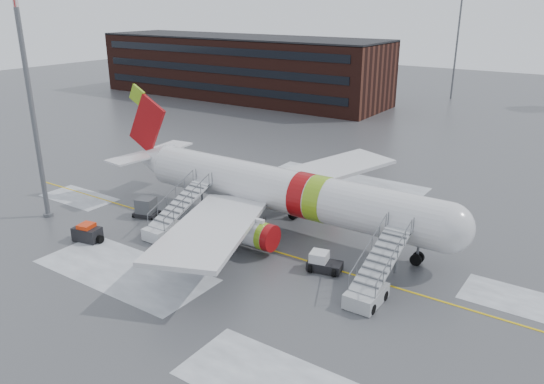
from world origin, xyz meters
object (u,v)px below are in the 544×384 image
Objects in this scene: airstair_fwd at (371,284)px; airstair_aft at (170,222)px; uld_container at (146,208)px; baggage_tractor at (87,234)px; airliner at (276,190)px; pushback_tug at (323,263)px; light_mast_near at (28,85)px.

airstair_fwd is 1.00× the size of airstair_aft.
uld_container is (-23.29, 1.64, -0.23)m from airstair_fwd.
airstair_fwd is 23.89m from baggage_tractor.
airliner reaches higher than baggage_tractor.
airstair_fwd is 2.79× the size of pushback_tug.
uld_container is 6.52m from baggage_tractor.
airliner reaches higher than pushback_tug.
pushback_tug is at bearing 19.03° from baggage_tractor.
pushback_tug is (14.08, 1.60, -0.43)m from airstair_aft.
baggage_tractor is at bearing -134.70° from airliner.
baggage_tractor is (-18.79, -6.48, 0.00)m from pushback_tug.
pushback_tug is at bearing -0.11° from uld_container.
airliner is at bearing 151.59° from airstair_fwd.
light_mast_near reaches higher than uld_container.
uld_container is at bearing 179.89° from pushback_tug.
airstair_fwd is (12.08, -6.54, -2.35)m from airliner.
airstair_aft is at bearing 15.93° from light_mast_near.
pushback_tug is (-4.59, 1.60, -0.43)m from airstair_fwd.
airliner is at bearing 28.04° from light_mast_near.
light_mast_near is (-12.26, -3.50, 11.06)m from airstair_aft.
airstair_aft reaches higher than uld_container.
airstair_aft is 4.91m from uld_container.
pushback_tug is at bearing 6.49° from airstair_aft.
airstair_fwd is 3.05× the size of uld_container.
light_mast_near reaches higher than pushback_tug.
pushback_tug is 18.70m from uld_container.
airstair_fwd is 33.02m from light_mast_near.
airstair_fwd reaches higher than uld_container.
airstair_fwd is 4.88m from pushback_tug.
uld_container is at bearing 175.98° from airstair_fwd.
pushback_tug is 19.88m from baggage_tractor.
airstair_aft is at bearing 45.99° from baggage_tractor.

